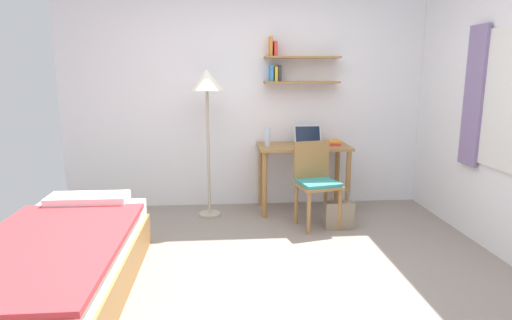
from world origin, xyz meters
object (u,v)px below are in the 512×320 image
object	(u,v)px
book_stack	(333,142)
handbag	(339,214)
desk_chair	(316,180)
laptop	(308,139)
desk	(303,158)
bed	(56,269)
water_bottle	(268,137)
standing_lamp	(207,89)

from	to	relation	value
book_stack	handbag	world-z (taller)	book_stack
desk_chair	handbag	xyz separation A→B (m)	(0.22, -0.12, -0.34)
book_stack	laptop	bearing A→B (deg)	165.70
desk	laptop	xyz separation A→B (m)	(0.07, 0.08, 0.21)
desk_chair	bed	bearing A→B (deg)	-147.37
laptop	desk	bearing A→B (deg)	-130.66
desk	handbag	world-z (taller)	desk
laptop	book_stack	xyz separation A→B (m)	(0.27, -0.07, -0.03)
laptop	handbag	bearing A→B (deg)	-74.39
handbag	laptop	bearing A→B (deg)	105.61
bed	book_stack	xyz separation A→B (m)	(2.41, 1.87, 0.55)
book_stack	water_bottle	bearing A→B (deg)	-177.62
water_bottle	book_stack	distance (m)	0.76
laptop	book_stack	size ratio (longest dim) A/B	1.29
desk	handbag	xyz separation A→B (m)	(0.27, -0.62, -0.46)
laptop	book_stack	distance (m)	0.28
desk_chair	book_stack	size ratio (longest dim) A/B	3.53
book_stack	standing_lamp	bearing A→B (deg)	-175.75
desk_chair	laptop	bearing A→B (deg)	87.17
standing_lamp	water_bottle	distance (m)	0.85
bed	handbag	size ratio (longest dim) A/B	4.77
desk	book_stack	distance (m)	0.38
standing_lamp	laptop	xyz separation A→B (m)	(1.13, 0.17, -0.58)
desk	laptop	distance (m)	0.23
book_stack	handbag	size ratio (longest dim) A/B	0.57
bed	handbag	world-z (taller)	bed
bed	laptop	xyz separation A→B (m)	(2.14, 1.94, 0.58)
desk_chair	water_bottle	bearing A→B (deg)	133.11
bed	desk_chair	size ratio (longest dim) A/B	2.36
bed	desk_chair	xyz separation A→B (m)	(2.11, 1.35, 0.25)
desk	water_bottle	distance (m)	0.48
bed	water_bottle	bearing A→B (deg)	47.80
bed	desk_chair	distance (m)	2.52
desk_chair	standing_lamp	bearing A→B (deg)	159.77
book_stack	bed	bearing A→B (deg)	-142.31
desk_chair	laptop	size ratio (longest dim) A/B	2.75
water_bottle	laptop	bearing A→B (deg)	11.86
standing_lamp	handbag	xyz separation A→B (m)	(1.33, -0.53, -1.25)
desk_chair	desk	bearing A→B (deg)	94.67
water_bottle	handbag	bearing A→B (deg)	-41.59
desk_chair	book_stack	bearing A→B (deg)	59.54
standing_lamp	book_stack	size ratio (longest dim) A/B	6.49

